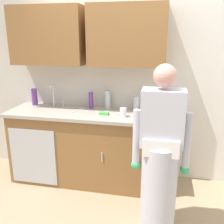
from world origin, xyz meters
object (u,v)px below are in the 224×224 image
at_px(bottle_water_tall, 108,99).
at_px(bottle_water_short, 136,103).
at_px(bottle_soap, 35,97).
at_px(person_at_sink, 160,164).
at_px(knife_on_counter, 76,111).
at_px(bottle_cleaner_spray, 91,100).
at_px(sink, 52,111).
at_px(sponge, 104,113).
at_px(cup_by_sink, 123,112).

xyz_separation_m(bottle_water_tall, bottle_water_short, (0.37, -0.02, -0.03)).
bearing_deg(bottle_water_short, bottle_soap, -179.01).
height_order(person_at_sink, bottle_soap, person_at_sink).
bearing_deg(knife_on_counter, bottle_cleaner_spray, 171.87).
height_order(bottle_water_tall, bottle_water_short, bottle_water_tall).
relative_size(sink, knife_on_counter, 2.08).
distance_m(bottle_cleaner_spray, sponge, 0.35).
distance_m(bottle_water_short, sponge, 0.46).
distance_m(sink, person_at_sink, 1.59).
bearing_deg(bottle_soap, bottle_cleaner_spray, -0.29).
xyz_separation_m(bottle_soap, sponge, (1.03, -0.25, -0.10)).
height_order(bottle_soap, bottle_water_tall, bottle_water_tall).
bearing_deg(bottle_cleaner_spray, bottle_water_tall, 13.84).
bearing_deg(bottle_water_tall, bottle_water_short, -3.70).
distance_m(sink, bottle_cleaner_spray, 0.51).
height_order(person_at_sink, bottle_water_short, person_at_sink).
relative_size(person_at_sink, bottle_soap, 7.22).
xyz_separation_m(sink, sponge, (0.70, -0.08, 0.03)).
bearing_deg(bottle_water_tall, sink, -161.97).
distance_m(bottle_water_tall, bottle_water_short, 0.38).
height_order(bottle_soap, bottle_water_short, bottle_soap).
bearing_deg(person_at_sink, sponge, 136.76).
xyz_separation_m(person_at_sink, bottle_cleaner_spray, (-0.93, 0.90, 0.35)).
bearing_deg(knife_on_counter, person_at_sink, 85.64).
height_order(sink, bottle_cleaner_spray, sink).
bearing_deg(sink, bottle_water_short, 10.60).
relative_size(bottle_cleaner_spray, sponge, 1.91).
height_order(bottle_cleaner_spray, knife_on_counter, bottle_cleaner_spray).
bearing_deg(person_at_sink, cup_by_sink, 126.58).
xyz_separation_m(bottle_soap, bottle_water_tall, (1.01, 0.05, 0.00)).
relative_size(bottle_soap, bottle_cleaner_spray, 1.07).
bearing_deg(sponge, bottle_water_tall, 94.07).
bearing_deg(sponge, bottle_cleaner_spray, 133.00).
height_order(bottle_water_tall, cup_by_sink, bottle_water_tall).
bearing_deg(knife_on_counter, bottle_water_tall, 153.23).
relative_size(person_at_sink, bottle_water_short, 9.35).
xyz_separation_m(bottle_water_tall, sponge, (0.02, -0.30, -0.10)).
relative_size(bottle_soap, cup_by_sink, 2.14).
relative_size(bottle_water_tall, knife_on_counter, 0.95).
bearing_deg(bottle_water_tall, cup_by_sink, -52.73).
xyz_separation_m(person_at_sink, cup_by_sink, (-0.45, 0.61, 0.30)).
xyz_separation_m(bottle_soap, cup_by_sink, (1.27, -0.30, -0.06)).
relative_size(bottle_water_tall, bottle_cleaner_spray, 1.09).
height_order(person_at_sink, cup_by_sink, person_at_sink).
distance_m(person_at_sink, bottle_soap, 1.98).
height_order(knife_on_counter, sponge, sponge).
bearing_deg(person_at_sink, bottle_water_tall, 126.83).
bearing_deg(bottle_cleaner_spray, knife_on_counter, -127.74).
distance_m(bottle_water_tall, bottle_cleaner_spray, 0.22).
relative_size(cup_by_sink, sponge, 0.95).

